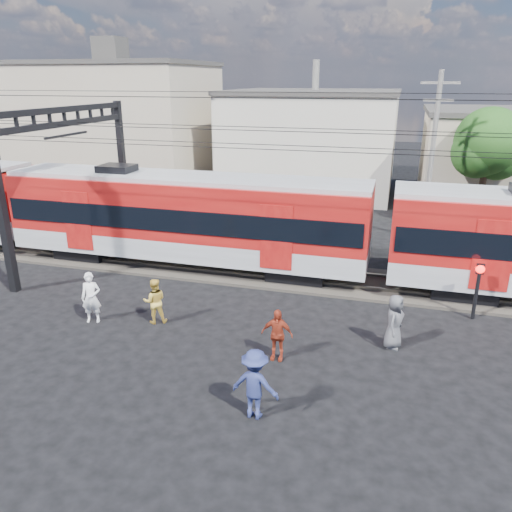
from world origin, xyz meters
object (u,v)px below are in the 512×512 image
(pedestrian_a, at_px, (91,298))
(pedestrian_c, at_px, (255,384))
(commuter_train, at_px, (190,216))
(crossing_signal, at_px, (478,281))

(pedestrian_a, bearing_deg, pedestrian_c, -46.26)
(pedestrian_a, distance_m, pedestrian_c, 7.74)
(commuter_train, bearing_deg, pedestrian_a, -101.62)
(pedestrian_c, distance_m, crossing_signal, 9.49)
(crossing_signal, bearing_deg, pedestrian_a, -163.28)
(pedestrian_a, relative_size, pedestrian_c, 0.98)
(commuter_train, height_order, pedestrian_c, commuter_train)
(pedestrian_c, xyz_separation_m, crossing_signal, (5.98, 7.35, 0.51))
(crossing_signal, bearing_deg, pedestrian_c, -129.13)
(crossing_signal, bearing_deg, commuter_train, 169.70)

